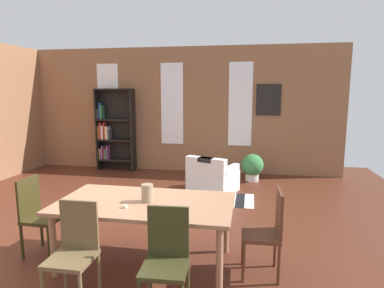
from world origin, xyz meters
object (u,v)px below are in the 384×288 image
(dining_chair_near_left, at_px, (75,249))
(dining_chair_near_right, at_px, (166,257))
(armchair_white, at_px, (212,179))
(potted_plant_by_shelf, at_px, (252,166))
(vase_on_table, at_px, (147,193))
(dining_chair_head_left, at_px, (38,213))
(bookshelf_tall, at_px, (113,130))
(dining_chair_head_right, at_px, (268,230))
(dining_table, at_px, (145,208))

(dining_chair_near_left, bearing_deg, dining_chair_near_right, -0.01)
(armchair_white, distance_m, potted_plant_by_shelf, 1.28)
(vase_on_table, distance_m, dining_chair_head_left, 1.43)
(bookshelf_tall, xyz_separation_m, armchair_white, (2.68, -1.49, -0.73))
(armchair_white, bearing_deg, dining_chair_head_left, -122.85)
(dining_chair_near_left, distance_m, dining_chair_head_right, 1.96)
(dining_table, height_order, potted_plant_by_shelf, dining_table)
(vase_on_table, height_order, bookshelf_tall, bookshelf_tall)
(vase_on_table, xyz_separation_m, bookshelf_tall, (-2.27, 4.28, 0.16))
(dining_table, distance_m, dining_chair_head_left, 1.37)
(dining_chair_near_right, bearing_deg, vase_on_table, 118.46)
(vase_on_table, relative_size, potted_plant_by_shelf, 0.34)
(bookshelf_tall, bearing_deg, dining_chair_head_left, -78.35)
(potted_plant_by_shelf, bearing_deg, vase_on_table, -107.23)
(vase_on_table, height_order, potted_plant_by_shelf, vase_on_table)
(armchair_white, bearing_deg, bookshelf_tall, 150.98)
(dining_chair_head_left, relative_size, armchair_white, 0.93)
(dining_chair_near_right, xyz_separation_m, bookshelf_tall, (-2.68, 5.04, 0.49))
(bookshelf_tall, height_order, potted_plant_by_shelf, bookshelf_tall)
(vase_on_table, xyz_separation_m, dining_chair_head_right, (1.33, 0.00, -0.33))
(dining_chair_head_right, bearing_deg, dining_chair_head_left, -179.97)
(vase_on_table, relative_size, bookshelf_tall, 0.10)
(dining_chair_near_left, xyz_separation_m, dining_chair_head_right, (1.81, 0.76, 0.00))
(dining_chair_near_left, height_order, bookshelf_tall, bookshelf_tall)
(bookshelf_tall, bearing_deg, dining_chair_near_right, -61.97)
(dining_table, distance_m, dining_chair_near_right, 0.89)
(dining_table, distance_m, armchair_white, 2.85)
(bookshelf_tall, height_order, armchair_white, bookshelf_tall)
(dining_chair_head_left, xyz_separation_m, dining_chair_head_right, (2.72, 0.00, 0.00))
(dining_chair_head_left, xyz_separation_m, potted_plant_by_shelf, (2.57, 3.81, -0.19))
(dining_chair_near_right, distance_m, potted_plant_by_shelf, 4.64)
(dining_chair_head_left, bearing_deg, dining_chair_near_left, -39.72)
(dining_table, relative_size, bookshelf_tall, 0.97)
(dining_chair_near_right, height_order, dining_chair_head_right, same)
(vase_on_table, bearing_deg, dining_chair_head_right, 0.13)
(dining_chair_head_right, bearing_deg, armchair_white, 108.27)
(dining_table, relative_size, dining_chair_near_left, 2.08)
(dining_chair_near_left, bearing_deg, potted_plant_by_shelf, 70.09)
(dining_table, distance_m, potted_plant_by_shelf, 4.02)
(bookshelf_tall, relative_size, armchair_white, 1.99)
(potted_plant_by_shelf, bearing_deg, dining_chair_near_left, -109.91)
(dining_table, height_order, dining_chair_head_left, dining_chair_head_left)
(dining_table, distance_m, bookshelf_tall, 4.84)
(dining_chair_head_right, bearing_deg, dining_chair_near_left, -157.12)
(vase_on_table, distance_m, bookshelf_tall, 4.85)
(dining_chair_head_left, relative_size, potted_plant_by_shelf, 1.58)
(dining_chair_head_left, distance_m, armchair_white, 3.33)
(dining_chair_head_left, bearing_deg, vase_on_table, -0.07)
(dining_chair_near_left, distance_m, bookshelf_tall, 5.37)
(vase_on_table, distance_m, dining_chair_near_right, 0.93)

